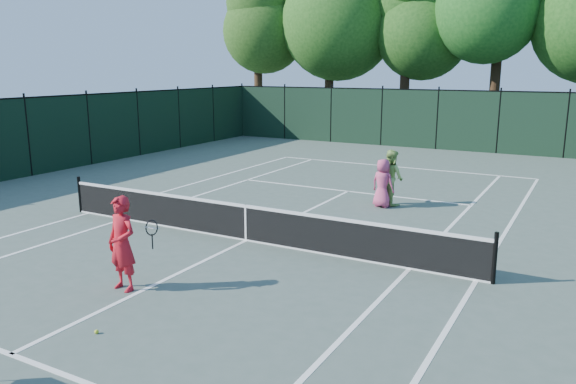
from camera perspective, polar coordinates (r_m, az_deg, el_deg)
The scene contains 17 objects.
ground at distance 13.89m, azimuth -4.28°, elevation -4.95°, with size 90.00×90.00×0.00m, color #48574D.
sideline_doubles_left at distance 17.41m, azimuth -19.58°, elevation -2.03°, with size 0.10×23.77×0.01m, color white.
sideline_doubles_right at distance 11.96m, azimuth 18.57°, elevation -8.53°, with size 0.10×23.77×0.01m, color white.
sideline_singles_left at distance 16.43m, azimuth -16.39°, elevation -2.65°, with size 0.10×23.77×0.01m, color white.
sideline_singles_right at distance 12.24m, azimuth 12.22°, elevation -7.65°, with size 0.10×23.77×0.01m, color white.
baseline_far at distance 24.43m, azimuth 11.15°, elevation 2.52°, with size 10.97×0.10×0.01m, color white.
service_line_near at distance 9.61m, azimuth -26.36°, elevation -14.56°, with size 8.23×0.10×0.01m, color white.
service_line_far at distance 19.38m, azimuth 6.12°, elevation 0.08°, with size 8.23×0.10×0.01m, color white.
center_service_line at distance 13.89m, azimuth -4.28°, elevation -4.94°, with size 0.10×12.80×0.01m, color white.
tennis_net at distance 13.76m, azimuth -4.31°, elevation -3.05°, with size 11.69×0.09×1.06m.
fence_far at distance 30.08m, azimuth 14.92°, elevation 7.07°, with size 24.00×0.05×3.00m, color black.
tree_0 at distance 38.57m, azimuth -3.13°, elevation 18.50°, with size 6.40×6.40×13.14m.
tree_2 at distance 34.62m, azimuth 12.11°, elevation 18.22°, with size 6.00×6.00×12.40m.
coach at distance 11.09m, azimuth -16.50°, elevation -5.05°, with size 0.99×0.61×1.83m.
player_pink at distance 17.21m, azimuth 9.59°, elevation 0.89°, with size 0.81×0.62×1.48m.
player_green at distance 17.58m, azimuth 10.45°, elevation 1.49°, with size 1.06×1.03×1.71m.
loose_ball_midcourt at distance 9.75m, azimuth -18.87°, elevation -13.28°, with size 0.07×0.07×0.07m, color #C7D42B.
Camera 1 is at (7.30, -11.06, 4.18)m, focal length 35.00 mm.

